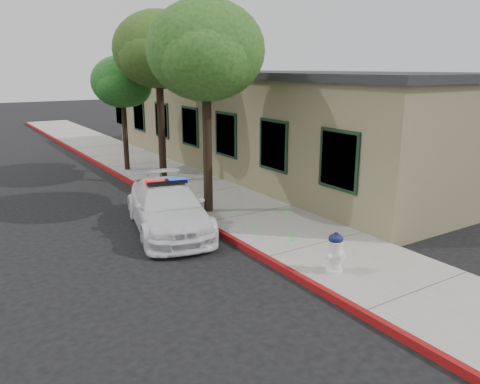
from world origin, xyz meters
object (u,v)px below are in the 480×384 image
fire_hydrant (335,252)px  street_tree_far (123,84)px  street_tree_mid (158,53)px  clapboard_building (270,120)px  police_car (168,207)px  street_tree_near (206,55)px

fire_hydrant → street_tree_far: street_tree_far is taller
street_tree_mid → street_tree_far: 2.88m
fire_hydrant → street_tree_far: bearing=86.3°
clapboard_building → police_car: 9.59m
police_car → street_tree_mid: bearing=81.0°
clapboard_building → fire_hydrant: 12.09m
clapboard_building → fire_hydrant: size_ratio=23.67×
fire_hydrant → street_tree_mid: (0.42, 10.03, 4.31)m
street_tree_far → street_tree_near: bearing=-90.2°
clapboard_building → street_tree_mid: street_tree_mid is taller
clapboard_building → police_car: (-7.61, -5.66, -1.46)m
clapboard_building → street_tree_near: bearing=-139.8°
police_car → clapboard_building: bearing=49.9°
police_car → fire_hydrant: (1.72, -4.79, -0.08)m
police_car → street_tree_near: bearing=33.5°
clapboard_building → police_car: bearing=-143.4°
street_tree_near → clapboard_building: bearing=40.2°
street_tree_near → police_car: bearing=-159.7°
fire_hydrant → street_tree_near: bearing=87.0°
clapboard_building → fire_hydrant: (-5.89, -10.45, -1.53)m
clapboard_building → street_tree_far: 6.54m
street_tree_near → street_tree_far: street_tree_near is taller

